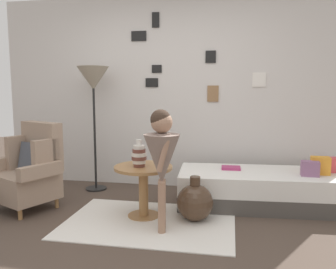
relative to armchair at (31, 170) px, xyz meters
The scene contains 14 objects.
ground_plane 1.63m from the armchair, 27.44° to the right, with size 12.00×12.00×0.00m, color #4C3D33.
gallery_wall 2.05m from the armchair, 41.39° to the left, with size 4.80×0.12×2.60m.
rug 1.51m from the armchair, ahead, with size 1.70×1.17×0.01m, color silver.
armchair is the anchor object (origin of this frame).
daybed 2.66m from the armchair, 11.89° to the left, with size 1.94×0.91×0.40m.
pillow_head 3.42m from the armchair, 11.57° to the left, with size 0.19×0.12×0.17m, color #D64C56.
pillow_mid 3.26m from the armchair, ahead, with size 0.20×0.12×0.20m, color orange.
pillow_back 3.12m from the armchair, ahead, with size 0.19×0.12×0.16m, color gray.
side_table 1.33m from the armchair, ahead, with size 0.61×0.61×0.55m.
vase_striped 1.32m from the armchair, ahead, with size 0.15×0.15×0.28m.
floor_lamp 1.36m from the armchair, 61.81° to the left, with size 0.41×0.41×1.64m.
person_child 1.67m from the armchair, 13.63° to the right, with size 0.34×0.34×1.16m.
book_on_daybed 2.32m from the armchair, 15.45° to the left, with size 0.22×0.16×0.03m, color #AE3569.
demijohn_near 1.89m from the armchair, ahead, with size 0.38×0.38×0.46m.
Camera 1 is at (0.83, -2.70, 1.33)m, focal length 36.45 mm.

